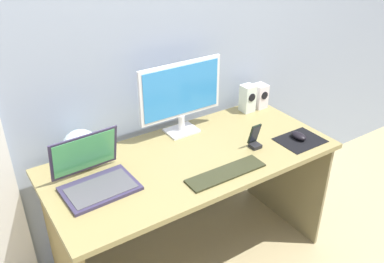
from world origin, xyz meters
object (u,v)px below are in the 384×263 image
(laptop, at_px, (95,177))
(speaker_near_monitor, at_px, (248,98))
(speaker_right, at_px, (260,96))
(fishbowl, at_px, (81,148))
(mouse, at_px, (299,136))
(phone_in_dock, at_px, (255,139))
(keyboard_external, at_px, (226,173))
(monitor, at_px, (181,94))

(laptop, bearing_deg, speaker_near_monitor, 11.30)
(speaker_right, bearing_deg, fishbowl, -179.78)
(laptop, relative_size, mouse, 3.46)
(phone_in_dock, bearing_deg, speaker_near_monitor, 55.26)
(keyboard_external, bearing_deg, speaker_near_monitor, 42.58)
(monitor, relative_size, mouse, 5.12)
(fishbowl, xyz_separation_m, phone_in_dock, (0.84, -0.36, -0.04))
(speaker_right, height_order, mouse, speaker_right)
(speaker_right, bearing_deg, speaker_near_monitor, 179.98)
(fishbowl, distance_m, mouse, 1.18)
(speaker_right, xyz_separation_m, phone_in_dock, (-0.36, -0.37, -0.03))
(monitor, bearing_deg, fishbowl, -179.94)
(fishbowl, bearing_deg, mouse, -21.53)
(fishbowl, xyz_separation_m, mouse, (1.10, -0.43, -0.07))
(speaker_right, xyz_separation_m, laptop, (-1.21, -0.22, -0.03))
(speaker_near_monitor, xyz_separation_m, laptop, (-1.11, -0.22, -0.04))
(speaker_right, height_order, phone_in_dock, speaker_right)
(monitor, height_order, speaker_right, monitor)
(laptop, bearing_deg, mouse, -10.99)
(monitor, height_order, keyboard_external, monitor)
(monitor, distance_m, keyboard_external, 0.54)
(mouse, bearing_deg, laptop, 170.43)
(keyboard_external, height_order, mouse, mouse)
(speaker_right, distance_m, laptop, 1.23)
(speaker_right, distance_m, speaker_near_monitor, 0.10)
(speaker_near_monitor, relative_size, phone_in_dock, 1.27)
(monitor, xyz_separation_m, keyboard_external, (-0.04, -0.48, -0.23))
(fishbowl, bearing_deg, speaker_near_monitor, 0.24)
(speaker_near_monitor, xyz_separation_m, fishbowl, (-1.09, -0.00, 0.00))
(monitor, xyz_separation_m, phone_in_dock, (0.24, -0.36, -0.19))
(speaker_near_monitor, height_order, mouse, speaker_near_monitor)
(fishbowl, bearing_deg, laptop, -94.73)
(phone_in_dock, bearing_deg, keyboard_external, -157.36)
(laptop, xyz_separation_m, keyboard_external, (0.57, -0.26, -0.04))
(speaker_right, height_order, speaker_near_monitor, speaker_near_monitor)
(speaker_near_monitor, height_order, fishbowl, fishbowl)
(monitor, distance_m, mouse, 0.70)
(speaker_near_monitor, bearing_deg, monitor, -179.54)
(monitor, relative_size, fishbowl, 2.72)
(fishbowl, height_order, keyboard_external, fishbowl)
(monitor, relative_size, speaker_near_monitor, 2.94)
(laptop, bearing_deg, keyboard_external, -24.87)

